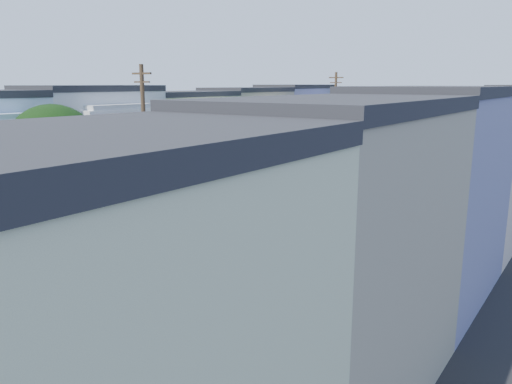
% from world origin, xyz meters
% --- Properties ---
extents(ground, '(160.00, 160.00, 0.00)m').
position_xyz_m(ground, '(0.00, 0.00, 0.00)').
color(ground, black).
rests_on(ground, ground).
extents(road_slab, '(12.00, 70.00, 0.02)m').
position_xyz_m(road_slab, '(0.00, 15.00, 0.01)').
color(road_slab, black).
rests_on(road_slab, ground).
extents(curb_left, '(0.30, 70.00, 0.15)m').
position_xyz_m(curb_left, '(-6.05, 15.00, 0.07)').
color(curb_left, gray).
rests_on(curb_left, ground).
extents(curb_right, '(0.30, 70.00, 0.15)m').
position_xyz_m(curb_right, '(6.05, 15.00, 0.07)').
color(curb_right, gray).
rests_on(curb_right, ground).
extents(sidewalk_left, '(2.60, 70.00, 0.15)m').
position_xyz_m(sidewalk_left, '(-7.35, 15.00, 0.07)').
color(sidewalk_left, gray).
rests_on(sidewalk_left, ground).
extents(sidewalk_right, '(2.60, 70.00, 0.15)m').
position_xyz_m(sidewalk_right, '(7.35, 15.00, 0.07)').
color(sidewalk_right, gray).
rests_on(sidewalk_right, ground).
extents(centerline, '(0.12, 70.00, 0.01)m').
position_xyz_m(centerline, '(0.00, 15.00, 0.00)').
color(centerline, gold).
rests_on(centerline, ground).
extents(townhouse_row_left, '(5.00, 70.00, 8.50)m').
position_xyz_m(townhouse_row_left, '(-11.15, 15.00, 0.00)').
color(townhouse_row_left, beige).
rests_on(townhouse_row_left, ground).
extents(townhouse_row_right, '(5.00, 70.00, 8.50)m').
position_xyz_m(townhouse_row_right, '(11.15, 15.00, 0.00)').
color(townhouse_row_right, beige).
rests_on(townhouse_row_right, ground).
extents(tree_b, '(4.70, 4.70, 8.01)m').
position_xyz_m(tree_b, '(-6.30, -4.26, 5.64)').
color(tree_b, black).
rests_on(tree_b, ground).
extents(tree_c, '(4.70, 4.70, 7.15)m').
position_xyz_m(tree_c, '(-6.30, 6.79, 4.78)').
color(tree_c, black).
rests_on(tree_c, ground).
extents(tree_d, '(4.70, 4.70, 7.66)m').
position_xyz_m(tree_d, '(-6.30, 16.58, 5.29)').
color(tree_d, black).
rests_on(tree_d, ground).
extents(tree_e, '(4.70, 4.70, 7.26)m').
position_xyz_m(tree_e, '(-6.30, 31.13, 4.89)').
color(tree_e, black).
rests_on(tree_e, ground).
extents(tree_far_r, '(3.10, 3.10, 5.73)m').
position_xyz_m(tree_far_r, '(6.89, 29.19, 4.12)').
color(tree_far_r, black).
rests_on(tree_far_r, ground).
extents(utility_pole_near, '(1.60, 0.26, 10.00)m').
position_xyz_m(utility_pole_near, '(-6.30, 2.00, 5.15)').
color(utility_pole_near, '#42301E').
rests_on(utility_pole_near, ground).
extents(utility_pole_far, '(1.60, 0.26, 10.00)m').
position_xyz_m(utility_pole_far, '(-6.30, 28.00, 5.15)').
color(utility_pole_far, '#42301E').
rests_on(utility_pole_far, ground).
extents(fedex_truck, '(2.34, 6.08, 2.92)m').
position_xyz_m(fedex_truck, '(2.07, 13.22, 1.63)').
color(fedex_truck, silver).
rests_on(fedex_truck, ground).
extents(lead_sedan, '(2.47, 5.20, 1.52)m').
position_xyz_m(lead_sedan, '(2.71, 20.03, 0.76)').
color(lead_sedan, black).
rests_on(lead_sedan, ground).
extents(parked_left_b, '(1.59, 4.42, 1.47)m').
position_xyz_m(parked_left_b, '(-4.90, -7.27, 0.73)').
color(parked_left_b, black).
rests_on(parked_left_b, ground).
extents(parked_left_c, '(2.45, 4.61, 1.23)m').
position_xyz_m(parked_left_c, '(-4.90, 0.08, 0.62)').
color(parked_left_c, '#B2B5BE').
rests_on(parked_left_c, ground).
extents(parked_left_d, '(1.39, 3.70, 1.22)m').
position_xyz_m(parked_left_d, '(-4.90, 10.49, 0.61)').
color(parked_left_d, black).
rests_on(parked_left_d, ground).
extents(parked_right_a, '(2.32, 5.03, 1.40)m').
position_xyz_m(parked_right_a, '(4.90, -7.61, 0.70)').
color(parked_right_a, slate).
rests_on(parked_right_a, ground).
extents(parked_right_b, '(2.31, 4.73, 1.37)m').
position_xyz_m(parked_right_b, '(4.90, -1.68, 0.69)').
color(parked_right_b, silver).
rests_on(parked_right_b, ground).
extents(parked_right_c, '(1.66, 3.95, 1.26)m').
position_xyz_m(parked_right_c, '(4.90, 16.17, 0.63)').
color(parked_right_c, black).
rests_on(parked_right_c, ground).
extents(parked_right_d, '(2.43, 4.82, 1.31)m').
position_xyz_m(parked_right_d, '(4.90, 28.49, 0.65)').
color(parked_right_d, black).
rests_on(parked_right_d, ground).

